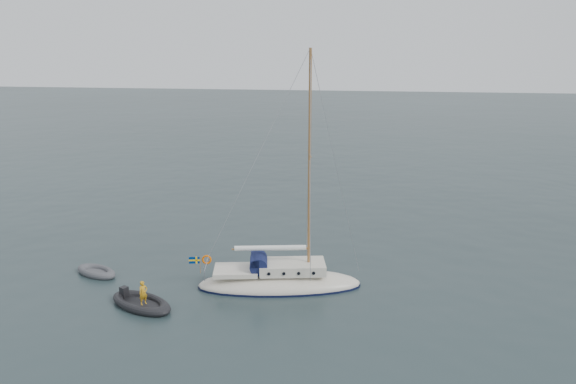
# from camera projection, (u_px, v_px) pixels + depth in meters

# --- Properties ---
(ground) EXTENTS (300.00, 300.00, 0.00)m
(ground) POSITION_uv_depth(u_px,v_px,m) (277.00, 272.00, 30.06)
(ground) COLOR black
(ground) RESTS_ON ground
(sailboat) EXTENTS (8.56, 2.57, 12.19)m
(sailboat) POSITION_uv_depth(u_px,v_px,m) (280.00, 270.00, 27.94)
(sailboat) COLOR beige
(sailboat) RESTS_ON ground
(dinghy) EXTENTS (2.65, 1.20, 0.38)m
(dinghy) POSITION_uv_depth(u_px,v_px,m) (96.00, 272.00, 29.69)
(dinghy) COLOR #47474C
(dinghy) RESTS_ON ground
(rib) EXTENTS (3.54, 1.61, 1.32)m
(rib) POSITION_uv_depth(u_px,v_px,m) (141.00, 302.00, 25.92)
(rib) COLOR black
(rib) RESTS_ON ground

